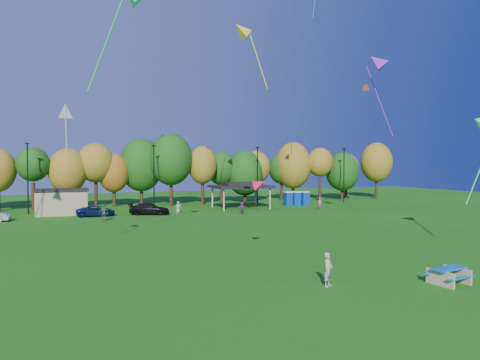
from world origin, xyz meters
name	(u,v)px	position (x,y,z in m)	size (l,w,h in m)	color
ground	(256,284)	(0.00, 0.00, 0.00)	(160.00, 160.00, 0.00)	#19600F
tree_line	(127,167)	(-1.03, 45.51, 5.91)	(93.57, 10.55, 11.15)	black
lamp_posts	(154,175)	(2.00, 40.00, 4.90)	(64.50, 0.25, 9.09)	black
utility_building	(62,202)	(-10.00, 38.00, 1.64)	(6.30, 4.30, 3.25)	tan
pavilion	(241,186)	(14.00, 37.00, 3.23)	(8.20, 6.20, 3.77)	tan
porta_potties	(296,198)	(23.65, 37.81, 1.10)	(3.75, 1.86, 2.18)	#0C3AA3
picnic_table	(449,275)	(9.41, -3.80, 0.50)	(2.19, 1.89, 0.86)	tan
kite_flyer	(328,270)	(3.23, -1.83, 0.88)	(0.64, 0.42, 1.75)	#C3A892
car_c	(96,211)	(-6.15, 34.52, 0.64)	(2.12, 4.61, 1.28)	#0D1C53
car_d	(149,209)	(0.27, 33.85, 0.73)	(2.04, 5.03, 1.46)	black
far_person_1	(242,208)	(11.38, 30.01, 0.78)	(1.44, 0.46, 1.56)	#813683
far_person_3	(320,204)	(23.73, 31.17, 0.83)	(0.60, 0.40, 1.65)	#C65D7D
far_person_4	(104,213)	(-5.56, 29.36, 0.92)	(1.08, 0.45, 1.84)	#4B7547
far_person_5	(178,207)	(4.11, 34.38, 0.76)	(0.75, 0.49, 1.53)	#94A671
kite_2	(65,110)	(-9.27, 9.23, 9.76)	(1.08, 2.17, 3.45)	silver
kite_6	(260,184)	(2.53, 5.11, 5.00)	(1.41, 1.41, 1.15)	#FC0E4A
kite_7	(377,63)	(19.88, 14.84, 16.61)	(4.34, 4.08, 8.57)	purple
kite_9	(365,87)	(25.21, 23.44, 15.99)	(1.52, 1.71, 1.46)	#DE451A
kite_11	(242,31)	(4.06, 12.12, 17.19)	(3.34, 1.41, 5.55)	yellow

